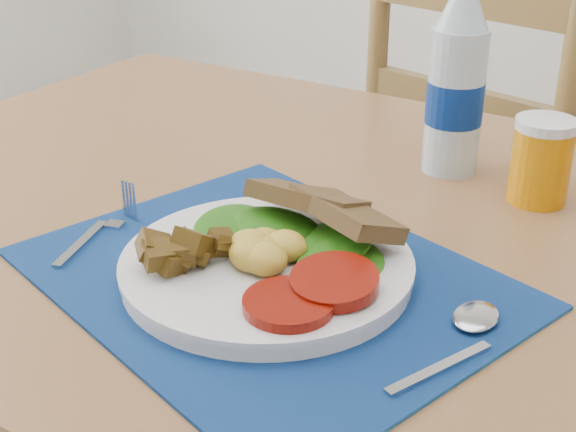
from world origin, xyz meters
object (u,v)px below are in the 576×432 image
at_px(water_bottle, 456,89).
at_px(juice_glass, 541,163).
at_px(breakfast_plate, 260,259).
at_px(chair_far, 489,164).

xyz_separation_m(water_bottle, juice_glass, (0.13, -0.04, -0.06)).
relative_size(breakfast_plate, water_bottle, 1.16).
distance_m(chair_far, breakfast_plate, 0.83).
bearing_deg(breakfast_plate, juice_glass, 70.41).
height_order(chair_far, water_bottle, chair_far).
xyz_separation_m(chair_far, water_bottle, (0.08, -0.44, 0.27)).
distance_m(breakfast_plate, water_bottle, 0.38).
bearing_deg(water_bottle, chair_far, 100.07).
bearing_deg(juice_glass, chair_far, 113.17).
height_order(water_bottle, juice_glass, water_bottle).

